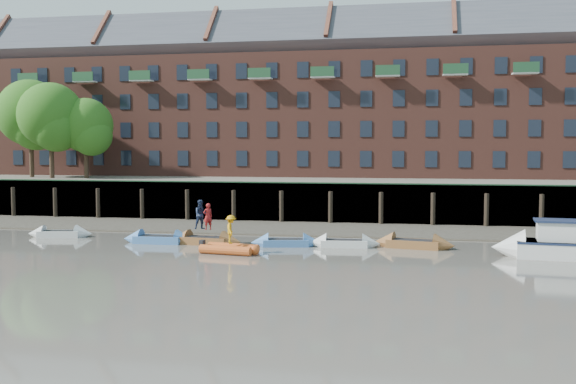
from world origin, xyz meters
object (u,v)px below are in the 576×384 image
(rowboat_4, at_px, (286,242))
(rowboat_6, at_px, (414,244))
(person_rib_crew, at_px, (231,229))
(motor_launch, at_px, (545,245))
(rowboat_5, at_px, (344,243))
(rowboat_2, at_px, (159,239))
(rib_tender, at_px, (232,249))
(rowboat_3, at_px, (206,240))
(rowboat_0, at_px, (60,234))
(person_rower_a, at_px, (208,217))
(person_rower_b, at_px, (201,215))

(rowboat_4, relative_size, rowboat_6, 0.88)
(person_rib_crew, bearing_deg, motor_launch, -98.72)
(rowboat_4, xyz_separation_m, rowboat_5, (3.62, 0.36, 0.00))
(rowboat_4, bearing_deg, rowboat_2, 170.15)
(rowboat_5, relative_size, motor_launch, 0.66)
(rib_tender, xyz_separation_m, person_rib_crew, (-0.05, 0.07, 1.13))
(rib_tender, bearing_deg, rowboat_3, 138.60)
(rowboat_2, xyz_separation_m, person_rib_crew, (5.65, -3.04, 1.15))
(rowboat_0, height_order, rowboat_3, rowboat_3)
(rowboat_2, height_order, motor_launch, motor_launch)
(rowboat_2, distance_m, rowboat_3, 3.12)
(rowboat_3, relative_size, rowboat_6, 0.96)
(rowboat_0, bearing_deg, rowboat_6, -11.43)
(rowboat_4, height_order, person_rower_a, person_rower_a)
(rowboat_6, bearing_deg, person_rower_b, -165.53)
(rowboat_0, xyz_separation_m, rowboat_5, (19.62, -0.81, 0.00))
(rowboat_0, relative_size, person_rib_crew, 2.73)
(person_rower_a, bearing_deg, rib_tender, 84.59)
(rowboat_2, bearing_deg, person_rower_a, 0.14)
(rib_tender, bearing_deg, rowboat_2, 160.91)
(rib_tender, distance_m, motor_launch, 17.73)
(motor_launch, height_order, person_rower_b, person_rower_b)
(rowboat_2, relative_size, rib_tender, 1.34)
(rowboat_6, relative_size, person_rower_a, 3.06)
(rowboat_5, distance_m, person_rower_b, 9.24)
(rowboat_3, distance_m, person_rib_crew, 4.17)
(rowboat_0, relative_size, rib_tender, 1.27)
(rib_tender, bearing_deg, rowboat_4, 62.71)
(rowboat_5, xyz_separation_m, motor_launch, (11.46, -1.84, 0.47))
(rowboat_2, height_order, rowboat_3, rowboat_3)
(rowboat_6, distance_m, motor_launch, 7.58)
(rowboat_3, bearing_deg, person_rower_a, 5.93)
(rowboat_4, distance_m, person_rib_crew, 4.38)
(person_rib_crew, bearing_deg, person_rower_a, 22.85)
(person_rower_b, distance_m, person_rib_crew, 4.36)
(rib_tender, relative_size, motor_launch, 0.52)
(rowboat_0, relative_size, person_rower_a, 2.71)
(person_rower_b, bearing_deg, rowboat_6, -28.06)
(rowboat_2, xyz_separation_m, person_rower_a, (3.27, 0.07, 1.53))
(rowboat_2, xyz_separation_m, motor_launch, (23.32, -1.18, 0.45))
(rowboat_2, distance_m, motor_launch, 23.36)
(rowboat_0, xyz_separation_m, rowboat_3, (10.88, -1.40, 0.02))
(rowboat_6, bearing_deg, person_rib_crew, -147.76)
(rowboat_0, bearing_deg, person_rower_b, -17.22)
(person_rib_crew, bearing_deg, rowboat_2, 47.04)
(rowboat_4, bearing_deg, person_rower_b, 169.01)
(rib_tender, xyz_separation_m, motor_launch, (17.61, 1.92, 0.43))
(rowboat_5, distance_m, rowboat_6, 4.24)
(rowboat_3, bearing_deg, person_rower_b, 165.59)
(rowboat_5, bearing_deg, rowboat_6, 0.90)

